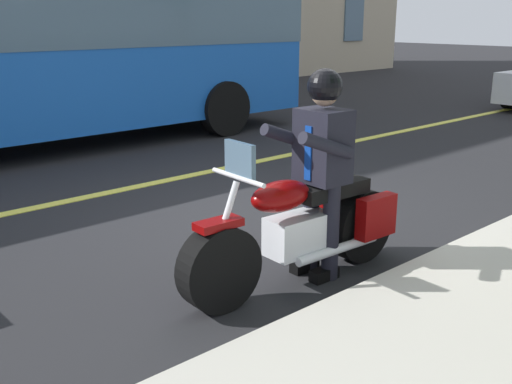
# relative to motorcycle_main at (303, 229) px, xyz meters

# --- Properties ---
(ground_plane) EXTENTS (80.00, 80.00, 0.00)m
(ground_plane) POSITION_rel_motorcycle_main_xyz_m (-0.93, -1.43, -0.45)
(ground_plane) COLOR black
(lane_center_stripe) EXTENTS (60.00, 0.16, 0.01)m
(lane_center_stripe) POSITION_rel_motorcycle_main_xyz_m (-0.93, -3.43, -0.45)
(lane_center_stripe) COLOR #E5DB4C
(lane_center_stripe) RESTS_ON ground_plane
(motorcycle_main) EXTENTS (2.22, 0.66, 1.26)m
(motorcycle_main) POSITION_rel_motorcycle_main_xyz_m (0.00, 0.00, 0.00)
(motorcycle_main) COLOR black
(motorcycle_main) RESTS_ON ground_plane
(rider_main) EXTENTS (0.64, 0.57, 1.74)m
(rider_main) POSITION_rel_motorcycle_main_xyz_m (-0.19, 0.01, 0.58)
(rider_main) COLOR black
(rider_main) RESTS_ON ground_plane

